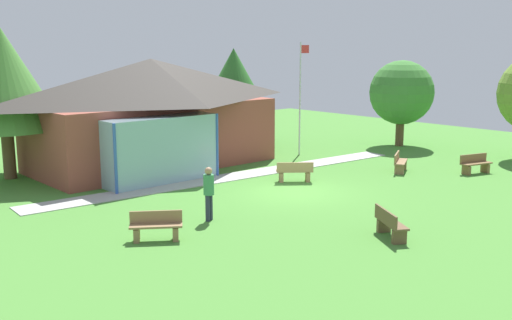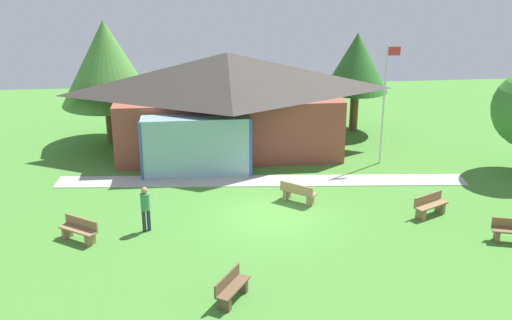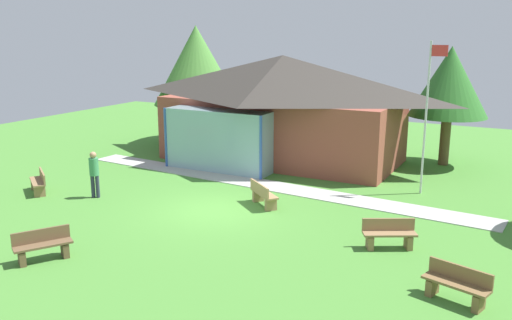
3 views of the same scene
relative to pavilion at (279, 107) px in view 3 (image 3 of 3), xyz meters
name	(u,v)px [view 3 (image 3 of 3)]	position (x,y,z in m)	size (l,w,h in m)	color
ground_plane	(215,210)	(1.29, -7.80, -2.57)	(44.00, 44.00, 0.00)	#478433
pavilion	(279,107)	(0.00, 0.00, 0.00)	(11.72, 6.87, 4.94)	brown
footpath	(263,184)	(1.29, -4.20, -2.55)	(18.05, 1.30, 0.03)	#ADADA8
flagpole	(427,112)	(7.18, -2.44, 0.57)	(0.64, 0.08, 5.70)	silver
bench_front_center	(43,246)	(-0.59, -13.52, -2.17)	(1.15, 1.51, 0.84)	brown
bench_rear_near_path	(263,195)	(2.53, -6.61, -2.17)	(1.44, 1.29, 0.84)	#9E7A51
bench_lawn_far_right	(457,285)	(9.60, -10.75, -2.17)	(1.56, 0.85, 0.84)	brown
bench_mid_left	(39,183)	(-5.76, -9.17, -2.17)	(1.48, 1.22, 0.84)	olive
bench_mid_right	(389,235)	(7.44, -8.33, -2.17)	(1.53, 1.10, 0.84)	olive
visitor_strolling_lawn	(94,171)	(-3.42, -8.62, -1.55)	(0.34, 0.34, 1.74)	#2D3347
tree_behind_pavilion_left	(196,66)	(-5.90, 1.91, 1.63)	(4.70, 4.70, 6.33)	brown
tree_behind_pavilion_right	(450,82)	(7.13, 2.74, 1.22)	(3.48, 3.48, 5.39)	brown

